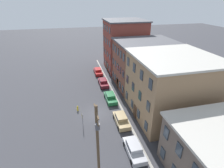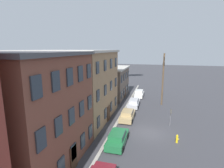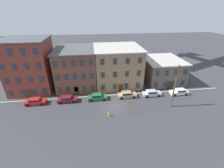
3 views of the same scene
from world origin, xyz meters
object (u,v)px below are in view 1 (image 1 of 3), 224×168
car_tan (121,119)px  utility_pole (98,143)px  fire_hydrant (78,108)px  car_maroon (103,82)px  car_silver (134,149)px  car_green (110,97)px  car_red (98,71)px  caution_sign (82,117)px

car_tan → utility_pole: bearing=-29.9°
car_tan → fire_hydrant: 8.20m
utility_pole → fire_hydrant: (-13.70, -1.48, -4.87)m
car_tan → utility_pole: 11.00m
car_maroon → car_silver: size_ratio=1.00×
car_maroon → utility_pole: 23.47m
car_green → fire_hydrant: (2.00, -6.35, -0.27)m
car_silver → car_red: bearing=-179.7°
car_red → caution_sign: bearing=-15.9°
car_green → utility_pole: (15.70, -4.87, 4.61)m
car_red → car_silver: size_ratio=1.00×
car_red → car_maroon: 6.83m
car_tan → utility_pole: (8.66, -4.99, 4.61)m
car_red → fire_hydrant: (15.64, -6.21, -0.27)m
fire_hydrant → car_tan: bearing=52.1°
car_silver → fire_hydrant: size_ratio=4.58×
caution_sign → fire_hydrant: caution_sign is taller
caution_sign → utility_pole: utility_pole is taller
utility_pole → fire_hydrant: bearing=-173.8°
car_tan → fire_hydrant: size_ratio=4.58×
car_maroon → car_silver: 19.97m
car_silver → fire_hydrant: (-11.17, -6.37, -0.27)m
car_green → fire_hydrant: bearing=-72.5°
car_red → utility_pole: (29.34, -4.73, 4.61)m
car_green → fire_hydrant: car_green is taller
car_tan → car_green: bearing=-179.1°
car_red → car_silver: same height
car_green → car_maroon: bearing=-179.3°
utility_pole → car_maroon: bearing=168.0°
fire_hydrant → utility_pole: bearing=6.2°
car_silver → utility_pole: utility_pole is taller
caution_sign → fire_hydrant: bearing=-173.3°
car_green → car_silver: bearing=0.1°
fire_hydrant → car_green: bearing=107.5°
car_red → caution_sign: size_ratio=1.80×
car_maroon → car_tan: bearing=0.8°
car_silver → caution_sign: size_ratio=1.80×
car_maroon → car_green: same height
car_green → caution_sign: 8.68m
car_tan → utility_pole: size_ratio=0.46×
car_silver → fire_hydrant: car_silver is taller
car_green → utility_pole: bearing=-17.2°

